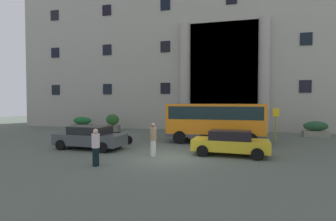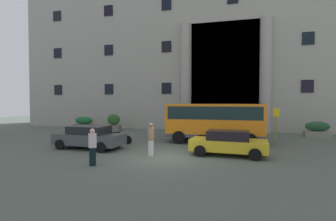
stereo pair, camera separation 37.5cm
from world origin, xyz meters
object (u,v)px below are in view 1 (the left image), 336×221
parked_hatchback_near (230,142)px  bus_stop_sign (276,121)px  orange_minibus (215,120)px  scooter_by_planter (76,136)px  hedge_planter_entrance_left (112,123)px  motorcycle_far_end (206,141)px  hedge_planter_far_east (82,124)px  pedestrian_woman_dark_dress (153,139)px  hedge_planter_west (316,129)px  hedge_planter_far_west (233,126)px  motorcycle_near_kerb (118,137)px  pedestrian_child_trailing (96,147)px  hedge_planter_entrance_right (180,126)px  parked_sedan_second (90,137)px

parked_hatchback_near → bus_stop_sign: bearing=64.0°
orange_minibus → parked_hatchback_near: (1.05, -4.18, -0.96)m
bus_stop_sign → scooter_by_planter: bearing=-164.4°
hedge_planter_entrance_left → motorcycle_far_end: hedge_planter_entrance_left is taller
orange_minibus → bus_stop_sign: size_ratio=2.75×
parked_hatchback_near → scooter_by_planter: (-10.78, 1.76, -0.24)m
hedge_planter_far_east → pedestrian_woman_dark_dress: bearing=-43.5°
parked_hatchback_near → scooter_by_planter: 10.93m
hedge_planter_west → hedge_planter_far_west: size_ratio=1.21×
motorcycle_near_kerb → pedestrian_child_trailing: 6.08m
hedge_planter_entrance_right → motorcycle_near_kerb: hedge_planter_entrance_right is taller
hedge_planter_entrance_right → hedge_planter_entrance_left: (-6.90, -0.19, 0.13)m
hedge_planter_entrance_right → motorcycle_near_kerb: bearing=-112.5°
hedge_planter_far_west → pedestrian_woman_dark_dress: size_ratio=0.91×
bus_stop_sign → pedestrian_child_trailing: bus_stop_sign is taller
hedge_planter_west → parked_hatchback_near: parked_hatchback_near is taller
parked_sedan_second → pedestrian_woman_dark_dress: size_ratio=2.48×
bus_stop_sign → scooter_by_planter: 14.63m
hedge_planter_west → parked_sedan_second: parked_sedan_second is taller
hedge_planter_entrance_right → hedge_planter_far_east: (-10.53, 0.13, -0.04)m
hedge_planter_west → hedge_planter_far_east: 22.12m
scooter_by_planter → hedge_planter_far_east: bearing=127.1°
orange_minibus → hedge_planter_entrance_left: (-10.46, 4.80, -0.84)m
parked_sedan_second → motorcycle_near_kerb: size_ratio=2.19×
parked_hatchback_near → pedestrian_woman_dark_dress: (-4.05, -1.23, 0.20)m
hedge_planter_far_west → motorcycle_near_kerb: bearing=-137.3°
hedge_planter_far_west → motorcycle_far_end: hedge_planter_far_west is taller
hedge_planter_far_west → pedestrian_woman_dark_dress: pedestrian_woman_dark_dress is taller
hedge_planter_west → motorcycle_near_kerb: (-14.56, -7.19, -0.18)m
motorcycle_far_end → pedestrian_woman_dark_dress: size_ratio=1.06×
hedge_planter_far_east → scooter_by_planter: 8.71m
orange_minibus → hedge_planter_entrance_left: size_ratio=3.99×
motorcycle_near_kerb → pedestrian_woman_dark_dress: 4.80m
bus_stop_sign → parked_hatchback_near: bearing=-119.9°
parked_hatchback_near → motorcycle_near_kerb: size_ratio=2.06×
hedge_planter_entrance_left → scooter_by_planter: (0.73, -7.22, -0.36)m
bus_stop_sign → parked_hatchback_near: size_ratio=0.59×
orange_minibus → pedestrian_woman_dark_dress: 6.23m
orange_minibus → motorcycle_near_kerb: orange_minibus is taller
orange_minibus → scooter_by_planter: size_ratio=3.32×
hedge_planter_far_west → scooter_by_planter: size_ratio=0.80×
hedge_planter_west → pedestrian_woman_dark_dress: (-11.03, -10.39, 0.27)m
parked_hatchback_near → motorcycle_near_kerb: (-7.58, 1.97, -0.24)m
orange_minibus → pedestrian_child_trailing: size_ratio=3.96×
hedge_planter_entrance_left → orange_minibus: bearing=-24.6°
motorcycle_near_kerb → pedestrian_woman_dark_dress: bearing=-39.5°
parked_sedan_second → pedestrian_woman_dark_dress: pedestrian_woman_dark_dress is taller
scooter_by_planter → motorcycle_far_end: same height
hedge_planter_far_east → hedge_planter_far_west: bearing=-0.3°
hedge_planter_entrance_right → hedge_planter_west: (11.59, -0.01, -0.06)m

